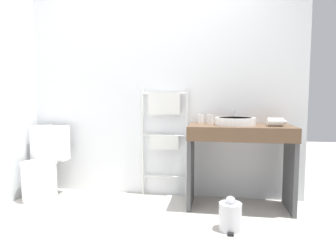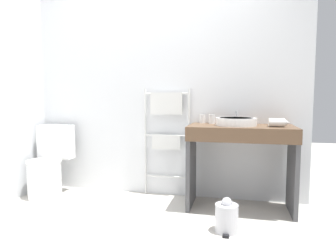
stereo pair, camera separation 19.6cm
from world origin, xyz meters
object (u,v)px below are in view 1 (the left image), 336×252
Objects in this scene: toilet at (43,168)px; towel_radiator at (164,125)px; sink_basin at (235,121)px; trash_bin at (230,216)px; cup_near_wall at (201,119)px; cup_near_edge at (210,119)px; hair_dryer at (276,122)px.

toilet is 0.66× the size of towel_radiator.
trash_bin is at bearing -95.92° from sink_basin.
cup_near_wall is 0.12m from cup_near_edge.
sink_basin is at bearing 172.18° from hair_dryer.
towel_radiator reaches higher than trash_bin.
cup_near_wall is 0.78m from hair_dryer.
sink_basin is 0.29m from cup_near_edge.
toilet is 2.52m from hair_dryer.
sink_basin is 4.30× the size of cup_near_wall.
sink_basin is (0.76, -0.22, 0.07)m from towel_radiator.
cup_near_edge is at bearing -29.23° from cup_near_wall.
sink_basin is 0.41m from cup_near_wall.
towel_radiator is at bearing 171.81° from cup_near_edge.
hair_dryer is (0.38, -0.05, 0.00)m from sink_basin.
sink_basin is 4.09× the size of cup_near_edge.
cup_near_edge reaches higher than trash_bin.
cup_near_wall is at bearing 149.71° from sink_basin.
hair_dryer is (1.14, -0.27, 0.07)m from towel_radiator.
toilet is 2.74× the size of trash_bin.
cup_near_edge is at bearing 162.34° from hair_dryer.
cup_near_edge reaches higher than cup_near_wall.
cup_near_edge is (0.11, -0.06, 0.00)m from cup_near_wall.
cup_near_edge is at bearing 6.27° from toilet.
toilet is at bearing -173.73° from cup_near_edge.
sink_basin is at bearing -30.74° from cup_near_edge.
cup_near_wall is 0.32× the size of trash_bin.
cup_near_edge is 0.51× the size of hair_dryer.
toilet is 2.15m from sink_basin.
towel_radiator reaches higher than sink_basin.
toilet is at bearing -171.38° from cup_near_wall.
towel_radiator is 4.12× the size of trash_bin.
towel_radiator is 1.26m from trash_bin.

